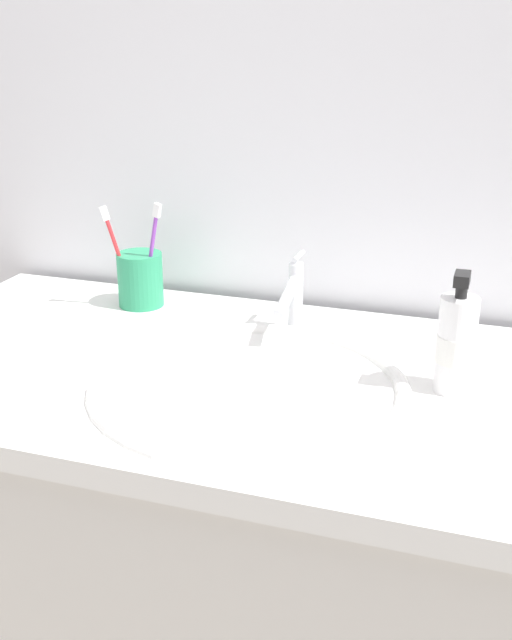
% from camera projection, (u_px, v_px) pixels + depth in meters
% --- Properties ---
extents(tiled_wall_back, '(2.42, 0.04, 2.40)m').
position_uv_depth(tiled_wall_back, '(319.00, 105.00, 1.33)').
color(tiled_wall_back, silver).
rests_on(tiled_wall_back, ground).
extents(vanity_counter, '(1.22, 0.61, 0.85)m').
position_uv_depth(vanity_counter, '(255.00, 603.00, 1.30)').
color(vanity_counter, silver).
rests_on(vanity_counter, ground).
extents(sink_basin, '(0.46, 0.46, 0.12)m').
position_uv_depth(sink_basin, '(249.00, 414.00, 1.12)').
color(sink_basin, white).
rests_on(sink_basin, vanity_counter).
extents(faucet, '(0.02, 0.14, 0.13)m').
position_uv_depth(faucet, '(293.00, 295.00, 1.27)').
color(faucet, silver).
rests_on(faucet, sink_basin).
extents(toothbrush_cup, '(0.08, 0.08, 0.10)m').
position_uv_depth(toothbrush_cup, '(140.00, 279.00, 1.40)').
color(toothbrush_cup, '#2D9966').
rests_on(toothbrush_cup, vanity_counter).
extents(toothbrush_red, '(0.05, 0.04, 0.18)m').
position_uv_depth(toothbrush_red, '(117.00, 250.00, 1.37)').
color(toothbrush_red, red).
rests_on(toothbrush_red, toothbrush_cup).
extents(toothbrush_purple, '(0.05, 0.02, 0.19)m').
position_uv_depth(toothbrush_purple, '(152.00, 248.00, 1.36)').
color(toothbrush_purple, purple).
rests_on(toothbrush_purple, toothbrush_cup).
extents(soap_dispenser, '(0.05, 0.06, 0.17)m').
position_uv_depth(soap_dispenser, '(456.00, 344.00, 1.06)').
color(soap_dispenser, white).
rests_on(soap_dispenser, vanity_counter).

